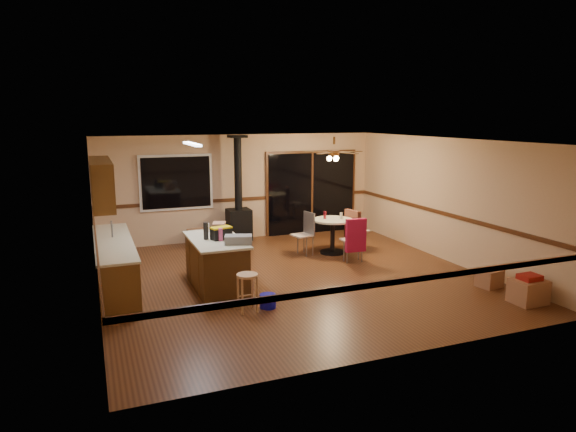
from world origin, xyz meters
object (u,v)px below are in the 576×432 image
chair_left (306,228)px  chair_near (355,235)px  box_under_window (200,238)px  box_corner_a (528,291)px  dining_table (333,230)px  toolbox_grey (238,240)px  kitchen_island (216,263)px  blue_bucket (268,301)px  wood_stove (239,213)px  chair_right (353,225)px  box_corner_b (489,278)px  bar_stool (247,293)px  toolbox_black (221,234)px

chair_left → chair_near: 1.22m
box_under_window → box_corner_a: 7.16m
dining_table → box_under_window: 3.19m
toolbox_grey → chair_left: (2.11, 1.97, -0.38)m
kitchen_island → blue_bucket: kitchen_island is taller
wood_stove → blue_bucket: bearing=-100.1°
chair_left → chair_right: bearing=-6.0°
wood_stove → blue_bucket: wood_stove is taller
box_under_window → box_corner_a: same height
dining_table → box_corner_b: (1.61, -3.13, -0.37)m
toolbox_grey → box_corner_b: size_ratio=1.16×
bar_stool → dining_table: (2.81, 2.68, 0.22)m
wood_stove → chair_right: 2.79m
bar_stool → box_corner_a: bar_stool is taller
dining_table → chair_right: bearing=0.4°
blue_bucket → chair_near: (2.55, 1.76, 0.49)m
chair_near → box_under_window: 3.82m
chair_left → bar_stool: bearing=-128.4°
wood_stove → box_corner_b: size_ratio=6.34×
dining_table → chair_right: size_ratio=1.28×
kitchen_island → dining_table: 3.29m
chair_left → blue_bucket: bearing=-124.0°
kitchen_island → toolbox_black: (0.09, -0.07, 0.54)m
dining_table → chair_near: 0.89m
dining_table → chair_left: chair_left is taller
kitchen_island → toolbox_black: bearing=-37.7°
wood_stove → box_corner_a: size_ratio=4.79×
wood_stove → toolbox_black: (-1.21, -3.12, 0.27)m
toolbox_grey → box_corner_a: bearing=-26.7°
toolbox_grey → box_under_window: bearing=89.1°
chair_left → chair_near: size_ratio=0.74×
blue_bucket → dining_table: size_ratio=0.30×
toolbox_black → bar_stool: size_ratio=0.58×
wood_stove → chair_near: bearing=-55.4°
blue_bucket → chair_near: size_ratio=0.38×
box_corner_b → toolbox_grey: bearing=163.4°
chair_near → dining_table: bearing=95.7°
wood_stove → chair_right: (2.21, -1.69, -0.13)m
blue_bucket → box_corner_a: (4.07, -1.37, 0.09)m
box_corner_b → kitchen_island: bearing=158.9°
kitchen_island → bar_stool: size_ratio=2.74×
kitchen_island → box_corner_a: 5.32m
dining_table → box_under_window: (-2.65, 1.74, -0.33)m
chair_right → dining_table: bearing=-179.6°
box_corner_a → box_under_window: bearing=126.5°
bar_stool → box_corner_b: (4.42, -0.45, -0.15)m
toolbox_grey → box_under_window: 3.67m
kitchen_island → box_corner_b: bearing=-21.1°
chair_left → chair_right: (1.12, -0.12, 0.01)m
wood_stove → toolbox_grey: size_ratio=5.45×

